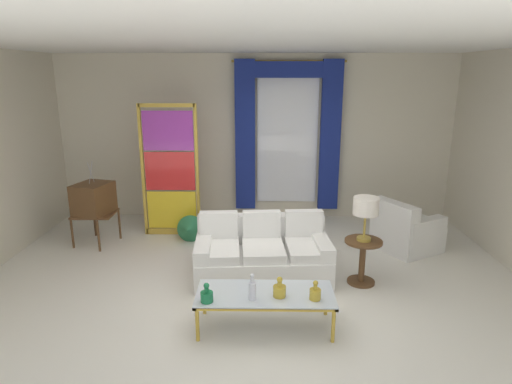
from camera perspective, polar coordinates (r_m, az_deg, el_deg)
ground_plane at (r=5.64m, az=-0.59°, el=-12.81°), size 16.00×16.00×0.00m
wall_rear at (r=8.12m, az=-0.05°, el=7.12°), size 8.00×0.12×3.00m
ceiling_slab at (r=5.78m, az=-0.46°, el=18.90°), size 8.00×7.60×0.04m
curtained_window at (r=7.93m, az=4.19°, el=8.64°), size 2.00×0.17×2.70m
couch_white_long at (r=5.90m, az=0.83°, el=-8.22°), size 1.81×1.04×0.86m
coffee_table at (r=4.75m, az=1.21°, el=-13.43°), size 1.46×0.61×0.41m
bottle_blue_decanter at (r=4.56m, az=-6.48°, el=-13.34°), size 0.13×0.13×0.21m
bottle_crystal_tall at (r=4.62m, az=7.77°, el=-13.00°), size 0.12×0.12×0.21m
bottle_amber_squat at (r=4.55m, az=-0.48°, el=-12.66°), size 0.07×0.07×0.29m
bottle_ruby_flask at (r=4.64m, az=3.10°, el=-12.70°), size 0.13×0.13×0.22m
vintage_tv at (r=7.32m, az=-20.56°, el=-0.98°), size 0.65×0.70×1.35m
armchair_white at (r=7.13m, az=18.92°, el=-4.98°), size 1.11×1.10×0.80m
stained_glass_divider at (r=7.30m, az=-11.20°, el=2.37°), size 0.95×0.05×2.20m
peacock_figurine at (r=7.10m, az=-8.74°, el=-4.95°), size 0.44×0.60×0.50m
round_side_table at (r=5.85m, az=13.79°, el=-8.36°), size 0.48×0.48×0.59m
table_lamp_brass at (r=5.62m, az=14.23°, el=-2.05°), size 0.32×0.32×0.57m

